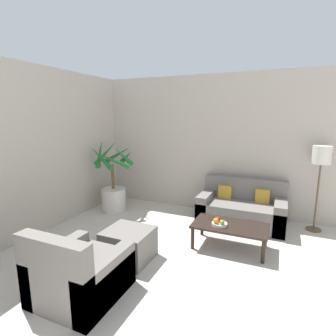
{
  "coord_description": "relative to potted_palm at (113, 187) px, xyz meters",
  "views": [
    {
      "loc": [
        0.02,
        1.16,
        1.9
      ],
      "look_at": [
        -1.8,
        5.34,
        1.0
      ],
      "focal_mm": 28.0,
      "sensor_mm": 36.0,
      "label": 1
    }
  ],
  "objects": [
    {
      "name": "fruit_bowl",
      "position": [
        2.33,
        -0.72,
        -0.12
      ],
      "size": [
        0.22,
        0.22,
        0.04
      ],
      "color": "beige",
      "rests_on": "coffee_table"
    },
    {
      "name": "apple_green",
      "position": [
        2.38,
        -0.76,
        -0.07
      ],
      "size": [
        0.07,
        0.07,
        0.07
      ],
      "color": "olive",
      "rests_on": "fruit_bowl"
    },
    {
      "name": "apple_red",
      "position": [
        2.3,
        -0.68,
        -0.07
      ],
      "size": [
        0.07,
        0.07,
        0.07
      ],
      "color": "red",
      "rests_on": "fruit_bowl"
    },
    {
      "name": "sofa_loveseat",
      "position": [
        2.49,
        0.36,
        -0.23
      ],
      "size": [
        1.48,
        0.78,
        0.78
      ],
      "color": "slate",
      "rests_on": "ground_plane"
    },
    {
      "name": "orange_fruit",
      "position": [
        2.29,
        -0.76,
        -0.06
      ],
      "size": [
        0.08,
        0.08,
        0.08
      ],
      "color": "orange",
      "rests_on": "fruit_bowl"
    },
    {
      "name": "floor_lamp",
      "position": [
        3.67,
        0.55,
        0.7
      ],
      "size": [
        0.29,
        0.29,
        1.44
      ],
      "color": "brown",
      "rests_on": "ground_plane"
    },
    {
      "name": "potted_palm",
      "position": [
        0.0,
        0.0,
        0.0
      ],
      "size": [
        0.85,
        0.94,
        1.44
      ],
      "color": "beige",
      "rests_on": "ground_plane"
    },
    {
      "name": "ottoman",
      "position": [
        1.28,
        -1.49,
        -0.29
      ],
      "size": [
        0.61,
        0.56,
        0.42
      ],
      "color": "slate",
      "rests_on": "ground_plane"
    },
    {
      "name": "coffee_table",
      "position": [
        2.47,
        -0.63,
        -0.19
      ],
      "size": [
        1.06,
        0.58,
        0.36
      ],
      "color": "black",
      "rests_on": "ground_plane"
    },
    {
      "name": "wall_back",
      "position": [
        3.05,
        0.85,
        0.85
      ],
      "size": [
        8.68,
        0.06,
        2.7
      ],
      "color": "#BCB2A3",
      "rests_on": "ground_plane"
    },
    {
      "name": "armchair",
      "position": [
        1.21,
        -2.35,
        -0.24
      ],
      "size": [
        0.82,
        0.86,
        0.81
      ],
      "color": "slate",
      "rests_on": "ground_plane"
    }
  ]
}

